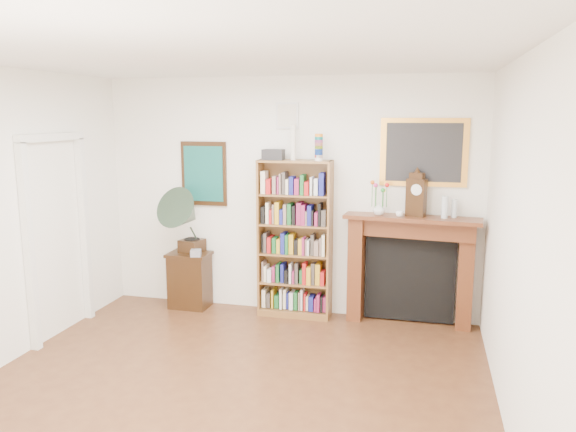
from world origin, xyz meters
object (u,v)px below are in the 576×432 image
(fireplace, at_px, (410,260))
(gramophone, at_px, (186,216))
(bookshelf, at_px, (295,230))
(bottle_right, at_px, (454,208))
(mantel_clock, at_px, (416,195))
(teacup, at_px, (399,214))
(bottle_left, at_px, (445,207))
(flower_vase, at_px, (379,209))
(cd_stack, at_px, (196,253))
(side_cabinet, at_px, (190,280))

(fireplace, relative_size, gramophone, 1.81)
(gramophone, bearing_deg, fireplace, 16.52)
(bookshelf, xyz_separation_m, bottle_right, (1.77, 0.04, 0.32))
(mantel_clock, height_order, teacup, mantel_clock)
(mantel_clock, relative_size, bottle_right, 2.40)
(bottle_left, bearing_deg, teacup, -175.85)
(flower_vase, bearing_deg, bookshelf, 179.46)
(teacup, xyz_separation_m, bottle_left, (0.48, 0.03, 0.09))
(gramophone, distance_m, flower_vase, 2.28)
(bottle_left, bearing_deg, mantel_clock, 171.67)
(bottle_left, distance_m, bottle_right, 0.12)
(fireplace, relative_size, mantel_clock, 3.16)
(teacup, distance_m, bottle_left, 0.49)
(gramophone, distance_m, bottle_left, 2.99)
(bottle_left, xyz_separation_m, bottle_right, (0.10, 0.07, -0.02))
(bottle_left, bearing_deg, cd_stack, -177.20)
(flower_vase, distance_m, bottle_right, 0.81)
(bookshelf, relative_size, cd_stack, 17.75)
(side_cabinet, xyz_separation_m, bottle_left, (3.00, 0.01, 1.03))
(bookshelf, distance_m, mantel_clock, 1.44)
(mantel_clock, xyz_separation_m, teacup, (-0.17, -0.08, -0.20))
(bookshelf, relative_size, side_cabinet, 3.09)
(side_cabinet, bearing_deg, fireplace, 2.65)
(side_cabinet, height_order, flower_vase, flower_vase)
(side_cabinet, relative_size, mantel_clock, 1.44)
(fireplace, distance_m, cd_stack, 2.52)
(mantel_clock, distance_m, bottle_left, 0.33)
(cd_stack, bearing_deg, flower_vase, 4.10)
(gramophone, relative_size, teacup, 10.16)
(side_cabinet, relative_size, flower_vase, 4.93)
(teacup, xyz_separation_m, bottle_right, (0.58, 0.10, 0.07))
(side_cabinet, distance_m, fireplace, 2.69)
(cd_stack, distance_m, mantel_clock, 2.66)
(fireplace, xyz_separation_m, mantel_clock, (0.04, -0.04, 0.74))
(mantel_clock, xyz_separation_m, bottle_right, (0.41, 0.02, -0.13))
(bookshelf, distance_m, side_cabinet, 1.50)
(side_cabinet, bearing_deg, bottle_left, 0.75)
(bookshelf, relative_size, flower_vase, 15.23)
(mantel_clock, bearing_deg, gramophone, -157.53)
(side_cabinet, distance_m, bottle_right, 3.26)
(cd_stack, bearing_deg, bottle_left, 2.80)
(cd_stack, bearing_deg, side_cabinet, 138.45)
(side_cabinet, distance_m, bottle_left, 3.17)
(fireplace, bearing_deg, teacup, -132.19)
(fireplace, distance_m, teacup, 0.57)
(teacup, relative_size, bottle_right, 0.41)
(bottle_left, bearing_deg, bottle_right, 34.00)
(cd_stack, relative_size, teacup, 1.46)
(mantel_clock, distance_m, teacup, 0.27)
(bookshelf, height_order, gramophone, bookshelf)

